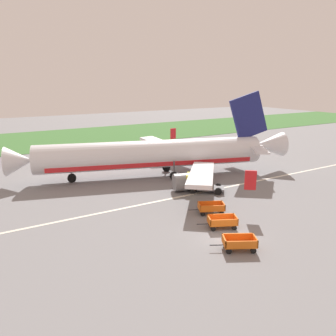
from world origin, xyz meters
The scene contains 8 objects.
ground_plane centered at (0.00, 0.00, 0.00)m, with size 220.00×220.00×0.00m, color slate.
grass_strip centered at (0.00, 56.83, 0.03)m, with size 220.00×28.00×0.06m, color #3D7033.
apron_stripe centered at (0.00, 10.22, 0.01)m, with size 120.00×0.36×0.01m, color silver.
airplane centered at (4.14, 18.61, 3.05)m, with size 36.92×29.97×11.34m.
baggage_cart_nearest centered at (-0.42, -2.21, 0.60)m, with size 3.48×2.41×1.07m.
baggage_cart_second_in_row centered at (0.98, 1.52, 0.60)m, with size 3.53×2.32×1.07m.
baggage_cart_third_in_row centered at (2.16, 4.63, 0.60)m, with size 3.53×2.33×1.07m.
service_truck_beside_carts centered at (4.96, 10.76, 1.10)m, with size 4.61×4.20×2.10m.
Camera 1 is at (-16.71, -19.13, 12.59)m, focal length 35.09 mm.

